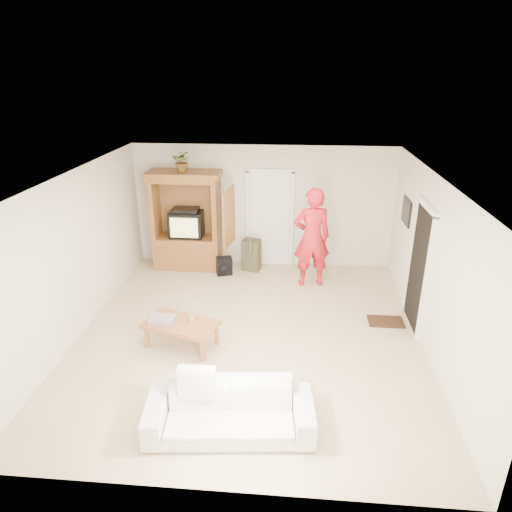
{
  "coord_description": "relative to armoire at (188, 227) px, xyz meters",
  "views": [
    {
      "loc": [
        0.66,
        -6.37,
        4.05
      ],
      "look_at": [
        0.06,
        0.6,
        1.15
      ],
      "focal_mm": 32.0,
      "sensor_mm": 36.0,
      "label": 1
    }
  ],
  "objects": [
    {
      "name": "floor",
      "position": [
        1.58,
        -2.66,
        -0.91
      ],
      "size": [
        6.0,
        6.0,
        0.0
      ],
      "primitive_type": "plane",
      "color": "tan",
      "rests_on": "ground"
    },
    {
      "name": "ceiling",
      "position": [
        1.58,
        -2.66,
        1.69
      ],
      "size": [
        6.0,
        6.0,
        0.0
      ],
      "primitive_type": "plane",
      "rotation": [
        3.14,
        0.0,
        0.0
      ],
      "color": "white",
      "rests_on": "floor"
    },
    {
      "name": "wall_back",
      "position": [
        1.58,
        0.34,
        0.39
      ],
      "size": [
        5.5,
        0.0,
        5.5
      ],
      "primitive_type": "plane",
      "rotation": [
        1.57,
        0.0,
        0.0
      ],
      "color": "silver",
      "rests_on": "floor"
    },
    {
      "name": "wall_front",
      "position": [
        1.58,
        -5.66,
        0.39
      ],
      "size": [
        5.5,
        0.0,
        5.5
      ],
      "primitive_type": "plane",
      "rotation": [
        -1.57,
        0.0,
        0.0
      ],
      "color": "silver",
      "rests_on": "floor"
    },
    {
      "name": "wall_left",
      "position": [
        -1.17,
        -2.66,
        0.39
      ],
      "size": [
        0.0,
        6.0,
        6.0
      ],
      "primitive_type": "plane",
      "rotation": [
        1.57,
        0.0,
        1.57
      ],
      "color": "silver",
      "rests_on": "floor"
    },
    {
      "name": "wall_right",
      "position": [
        4.33,
        -2.66,
        0.39
      ],
      "size": [
        0.0,
        6.0,
        6.0
      ],
      "primitive_type": "plane",
      "rotation": [
        1.57,
        0.0,
        -1.57
      ],
      "color": "silver",
      "rests_on": "floor"
    },
    {
      "name": "armoire",
      "position": [
        0.0,
        0.0,
        0.0
      ],
      "size": [
        1.82,
        1.14,
        2.1
      ],
      "color": "brown",
      "rests_on": "floor"
    },
    {
      "name": "door_back",
      "position": [
        1.73,
        0.31,
        0.11
      ],
      "size": [
        0.85,
        0.05,
        2.04
      ],
      "primitive_type": "cube",
      "color": "white",
      "rests_on": "floor"
    },
    {
      "name": "doorway_right",
      "position": [
        4.3,
        -2.06,
        0.11
      ],
      "size": [
        0.05,
        0.9,
        2.04
      ],
      "primitive_type": "cube",
      "color": "black",
      "rests_on": "floor"
    },
    {
      "name": "framed_picture",
      "position": [
        4.31,
        -0.76,
        0.69
      ],
      "size": [
        0.03,
        0.6,
        0.48
      ],
      "primitive_type": "cube",
      "color": "black",
      "rests_on": "wall_right"
    },
    {
      "name": "doormat",
      "position": [
        3.88,
        -2.06,
        -0.9
      ],
      "size": [
        0.6,
        0.4,
        0.02
      ],
      "primitive_type": "cube",
      "color": "#382316",
      "rests_on": "floor"
    },
    {
      "name": "plant",
      "position": [
        -0.02,
        -0.03,
        1.4
      ],
      "size": [
        0.38,
        0.33,
        0.42
      ],
      "primitive_type": "imported",
      "rotation": [
        0.0,
        0.0,
        -0.0
      ],
      "color": "#4C7238",
      "rests_on": "armoire"
    },
    {
      "name": "man",
      "position": [
        2.6,
        -0.66,
        0.09
      ],
      "size": [
        0.8,
        0.59,
        1.99
      ],
      "primitive_type": "imported",
      "rotation": [
        0.0,
        0.0,
        3.31
      ],
      "color": "red",
      "rests_on": "floor"
    },
    {
      "name": "sofa",
      "position": [
        1.56,
        -4.8,
        -0.62
      ],
      "size": [
        2.05,
        0.96,
        0.58
      ],
      "primitive_type": "imported",
      "rotation": [
        0.0,
        0.0,
        0.09
      ],
      "color": "silver",
      "rests_on": "floor"
    },
    {
      "name": "coffee_table",
      "position": [
        0.56,
        -3.07,
        -0.55
      ],
      "size": [
        1.25,
        0.91,
        0.42
      ],
      "rotation": [
        0.0,
        0.0,
        -0.3
      ],
      "color": "#A16337",
      "rests_on": "floor"
    },
    {
      "name": "towel",
      "position": [
        0.28,
        -3.07,
        -0.45
      ],
      "size": [
        0.41,
        0.33,
        0.08
      ],
      "primitive_type": "cube",
      "rotation": [
        0.0,
        0.0,
        -0.13
      ],
      "color": "#F8525A",
      "rests_on": "coffee_table"
    },
    {
      "name": "candle",
      "position": [
        0.71,
        -3.02,
        -0.44
      ],
      "size": [
        0.08,
        0.08,
        0.1
      ],
      "primitive_type": "cylinder",
      "color": "tan",
      "rests_on": "coffee_table"
    },
    {
      "name": "backpack_black",
      "position": [
        0.82,
        -0.4,
        -0.71
      ],
      "size": [
        0.36,
        0.28,
        0.39
      ],
      "primitive_type": null,
      "rotation": [
        0.0,
        0.0,
        0.32
      ],
      "color": "black",
      "rests_on": "floor"
    },
    {
      "name": "backpack_olive",
      "position": [
        1.36,
        -0.07,
        -0.57
      ],
      "size": [
        0.42,
        0.35,
        0.69
      ],
      "primitive_type": null,
      "rotation": [
        0.0,
        0.0,
        -0.26
      ],
      "color": "#47442B",
      "rests_on": "floor"
    }
  ]
}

